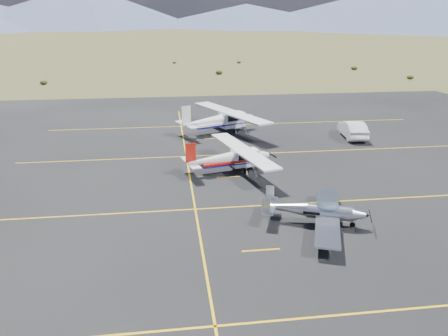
# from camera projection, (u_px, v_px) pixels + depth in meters

# --- Properties ---
(ground) EXTENTS (1600.00, 1600.00, 0.00)m
(ground) POSITION_uv_depth(u_px,v_px,m) (298.00, 218.00, 26.11)
(ground) COLOR #383D1C
(ground) RESTS_ON ground
(apron) EXTENTS (72.00, 72.00, 0.02)m
(apron) POSITION_uv_depth(u_px,v_px,m) (271.00, 177.00, 32.67)
(apron) COLOR black
(apron) RESTS_ON ground
(aircraft_low_wing) EXTENTS (5.94, 8.00, 1.76)m
(aircraft_low_wing) POSITION_uv_depth(u_px,v_px,m) (317.00, 211.00, 25.02)
(aircraft_low_wing) COLOR silver
(aircraft_low_wing) RESTS_ON apron
(aircraft_cessna) EXTENTS (6.71, 10.30, 2.61)m
(aircraft_cessna) POSITION_uv_depth(u_px,v_px,m) (230.00, 157.00, 33.49)
(aircraft_cessna) COLOR white
(aircraft_cessna) RESTS_ON apron
(aircraft_plain) EXTENTS (9.13, 12.11, 3.17)m
(aircraft_plain) POSITION_uv_depth(u_px,v_px,m) (220.00, 119.00, 44.76)
(aircraft_plain) COLOR white
(aircraft_plain) RESTS_ON apron
(sedan) EXTENTS (2.42, 5.31, 1.69)m
(sedan) POSITION_uv_depth(u_px,v_px,m) (353.00, 129.00, 43.12)
(sedan) COLOR white
(sedan) RESTS_ON apron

